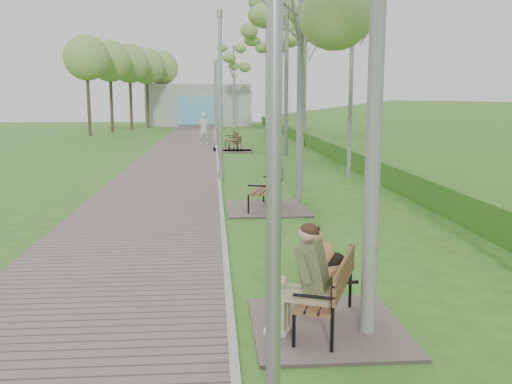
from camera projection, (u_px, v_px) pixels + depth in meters
The scene contains 20 objects.
ground at pixel (233, 348), 6.22m from camera, with size 120.00×120.00×0.00m, color #326420.
walkway at pixel (180, 155), 27.24m from camera, with size 3.50×67.00×0.04m, color #71605B.
kerb at pixel (217, 154), 27.37m from camera, with size 0.10×67.00×0.05m, color #999993.
embankment at pixel (473, 156), 26.79m from camera, with size 14.00×70.00×1.60m, color #4B8D29.
building_north at pixel (199, 105), 55.93m from camera, with size 10.00×5.20×4.00m.
bench_main at pixel (321, 295), 6.63m from camera, with size 1.77×1.97×1.54m.
bench_second at pixel (266, 200), 13.91m from camera, with size 1.96×2.18×1.20m.
bench_third at pixel (236, 148), 28.83m from camera, with size 1.60×1.78×0.98m.
bench_far at pixel (232, 146), 29.75m from camera, with size 1.97×2.18×1.21m.
lamp_post_near at pixel (274, 171), 3.89m from camera, with size 0.18×0.18×4.71m.
lamp_post_second at pixel (220, 102), 18.45m from camera, with size 0.21×0.21×5.45m.
lamp_post_third at pixel (217, 105), 32.51m from camera, with size 0.19×0.19×4.85m.
lamp_post_far at pixel (215, 97), 51.73m from camera, with size 0.23×0.23×5.91m.
pedestrian_near at pixel (204, 129), 33.16m from camera, with size 0.67×0.44×1.85m, color beige.
birch_mid_c at pixel (287, 19), 25.83m from camera, with size 2.61×2.61×7.91m.
birch_far_a at pixel (305, 13), 31.38m from camera, with size 2.42×2.42×9.30m.
birch_far_b at pixel (267, 25), 37.58m from camera, with size 2.66×2.66×9.51m.
birch_far_c at pixel (306, 19), 35.33m from camera, with size 2.99×2.99×9.56m.
birch_distant_a at pixel (234, 61), 48.25m from camera, with size 2.25×2.25×7.36m.
birch_distant_b at pixel (285, 39), 47.79m from camera, with size 2.39×2.39×9.69m.
Camera 1 is at (-0.19, -5.86, 2.70)m, focal length 40.00 mm.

